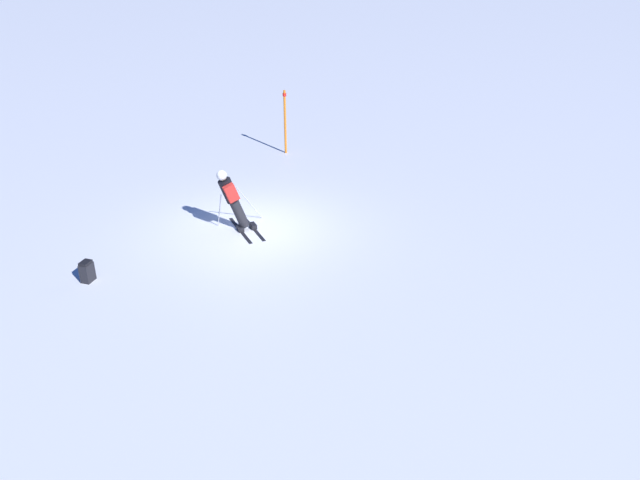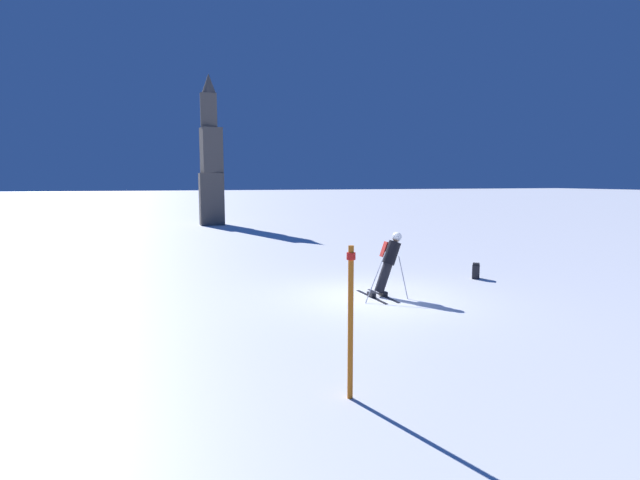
# 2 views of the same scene
# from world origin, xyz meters

# --- Properties ---
(ground_plane) EXTENTS (300.00, 300.00, 0.00)m
(ground_plane) POSITION_xyz_m (0.00, 0.00, 0.00)
(ground_plane) COLOR white
(skier) EXTENTS (1.37, 1.75, 1.80)m
(skier) POSITION_xyz_m (0.44, 0.04, 0.99)
(skier) COLOR black
(skier) RESTS_ON ground
(rock_pillar) EXTENTS (1.65, 1.45, 10.49)m
(rock_pillar) POSITION_xyz_m (-1.70, 23.88, 4.39)
(rock_pillar) COLOR #4C4742
(rock_pillar) RESTS_ON ground
(spare_backpack) EXTENTS (0.36, 0.37, 0.50)m
(spare_backpack) POSITION_xyz_m (4.20, 1.30, 0.24)
(spare_backpack) COLOR black
(spare_backpack) RESTS_ON ground
(trail_marker) EXTENTS (0.13, 0.13, 2.25)m
(trail_marker) POSITION_xyz_m (-3.00, -5.72, 1.22)
(trail_marker) COLOR orange
(trail_marker) RESTS_ON ground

